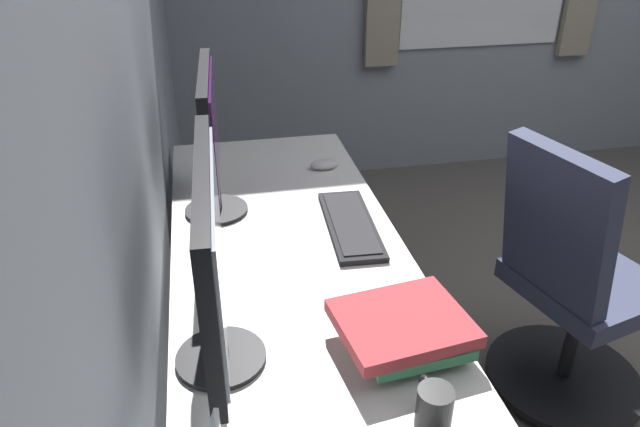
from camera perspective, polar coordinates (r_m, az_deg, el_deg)
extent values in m
cube|color=#8C939E|center=(1.44, -19.74, 13.11)|extent=(4.73, 0.10, 2.60)
cube|color=white|center=(1.57, -1.80, -7.69)|extent=(2.12, 0.67, 0.03)
cylinder|color=silver|center=(2.64, 0.43, -0.63)|extent=(0.05, 0.05, 0.70)
cylinder|color=silver|center=(2.60, -11.55, -1.82)|extent=(0.05, 0.05, 0.70)
cube|color=white|center=(1.92, -3.34, -14.00)|extent=(0.40, 0.50, 0.69)
cube|color=silver|center=(1.96, 4.22, -12.97)|extent=(0.37, 0.01, 0.61)
cylinder|color=black|center=(1.94, -9.86, 0.35)|extent=(0.20, 0.20, 0.01)
cylinder|color=black|center=(1.92, -9.99, 1.82)|extent=(0.04, 0.04, 0.10)
cube|color=black|center=(1.83, -10.59, 8.08)|extent=(0.52, 0.06, 0.35)
cube|color=#4C1960|center=(1.83, -10.06, 8.14)|extent=(0.48, 0.03, 0.31)
cylinder|color=black|center=(1.37, -9.43, -13.42)|extent=(0.20, 0.20, 0.01)
cylinder|color=black|center=(1.34, -9.63, -11.64)|extent=(0.04, 0.04, 0.10)
cube|color=black|center=(1.20, -10.51, -3.35)|extent=(0.57, 0.05, 0.36)
cube|color=#B2BCCC|center=(1.20, -9.70, -3.25)|extent=(0.53, 0.03, 0.31)
cube|color=black|center=(1.83, 2.94, -1.09)|extent=(0.43, 0.16, 0.02)
cube|color=#2D2D30|center=(1.82, 2.95, -0.79)|extent=(0.38, 0.13, 0.00)
ellipsoid|color=silver|center=(2.21, 0.42, 4.74)|extent=(0.06, 0.10, 0.03)
cube|color=#B2383D|center=(1.41, 8.31, -11.81)|extent=(0.18, 0.21, 0.02)
cube|color=#3D8456|center=(1.38, 8.42, -11.39)|extent=(0.24, 0.25, 0.03)
cube|color=#B2383D|center=(1.36, 7.85, -10.31)|extent=(0.27, 0.31, 0.03)
cylinder|color=black|center=(1.22, 10.88, -17.87)|extent=(0.07, 0.07, 0.09)
torus|color=black|center=(1.24, 10.08, -16.19)|extent=(0.06, 0.01, 0.06)
cube|color=#383D56|center=(2.24, 24.16, -6.19)|extent=(0.53, 0.51, 0.07)
cube|color=#383D56|center=(1.95, 21.70, -1.05)|extent=(0.42, 0.22, 0.50)
cylinder|color=black|center=(2.36, 23.09, -10.53)|extent=(0.05, 0.05, 0.37)
cylinder|color=black|center=(2.49, 22.18, -14.17)|extent=(0.56, 0.56, 0.03)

